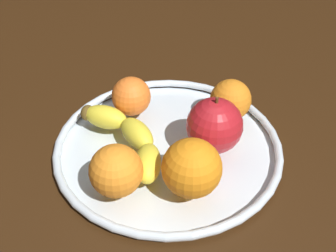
{
  "coord_description": "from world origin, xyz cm",
  "views": [
    {
      "loc": [
        -32.9,
        31.66,
        42.87
      ],
      "look_at": [
        0.0,
        0.0,
        4.8
      ],
      "focal_mm": 43.97,
      "sensor_mm": 36.0,
      "label": 1
    }
  ],
  "objects_px": {
    "apple": "(214,126)",
    "orange_center": "(231,100)",
    "orange_back_left": "(116,171)",
    "orange_front_left": "(192,168)",
    "banana": "(127,136)",
    "fruit_bowl": "(168,146)",
    "orange_front_right": "(131,96)"
  },
  "relations": [
    {
      "from": "apple",
      "to": "orange_center",
      "type": "bearing_deg",
      "value": -67.68
    },
    {
      "from": "apple",
      "to": "orange_back_left",
      "type": "bearing_deg",
      "value": 78.34
    },
    {
      "from": "orange_front_left",
      "to": "banana",
      "type": "bearing_deg",
      "value": 2.11
    },
    {
      "from": "fruit_bowl",
      "to": "orange_back_left",
      "type": "relative_size",
      "value": 4.9
    },
    {
      "from": "banana",
      "to": "orange_back_left",
      "type": "height_order",
      "value": "orange_back_left"
    },
    {
      "from": "orange_center",
      "to": "orange_back_left",
      "type": "xyz_separation_m",
      "value": [
        0.0,
        0.23,
        0.0
      ]
    },
    {
      "from": "fruit_bowl",
      "to": "orange_center",
      "type": "bearing_deg",
      "value": -101.9
    },
    {
      "from": "orange_center",
      "to": "orange_back_left",
      "type": "relative_size",
      "value": 0.93
    },
    {
      "from": "banana",
      "to": "orange_front_left",
      "type": "xyz_separation_m",
      "value": [
        -0.12,
        -0.0,
        0.02
      ]
    },
    {
      "from": "apple",
      "to": "orange_center",
      "type": "distance_m",
      "value": 0.08
    },
    {
      "from": "orange_front_left",
      "to": "apple",
      "type": "bearing_deg",
      "value": -67.42
    },
    {
      "from": "banana",
      "to": "orange_front_left",
      "type": "distance_m",
      "value": 0.13
    },
    {
      "from": "orange_front_left",
      "to": "orange_back_left",
      "type": "height_order",
      "value": "orange_front_left"
    },
    {
      "from": "banana",
      "to": "orange_center",
      "type": "xyz_separation_m",
      "value": [
        -0.06,
        -0.16,
        0.01
      ]
    },
    {
      "from": "fruit_bowl",
      "to": "orange_back_left",
      "type": "distance_m",
      "value": 0.12
    },
    {
      "from": "banana",
      "to": "orange_front_right",
      "type": "distance_m",
      "value": 0.08
    },
    {
      "from": "apple",
      "to": "orange_center",
      "type": "height_order",
      "value": "apple"
    },
    {
      "from": "apple",
      "to": "orange_back_left",
      "type": "relative_size",
      "value": 1.28
    },
    {
      "from": "fruit_bowl",
      "to": "banana",
      "type": "xyz_separation_m",
      "value": [
        0.04,
        0.05,
        0.03
      ]
    },
    {
      "from": "banana",
      "to": "apple",
      "type": "bearing_deg",
      "value": -126.48
    },
    {
      "from": "orange_center",
      "to": "orange_back_left",
      "type": "distance_m",
      "value": 0.23
    },
    {
      "from": "apple",
      "to": "orange_center",
      "type": "xyz_separation_m",
      "value": [
        0.03,
        -0.07,
        -0.01
      ]
    },
    {
      "from": "fruit_bowl",
      "to": "orange_front_left",
      "type": "distance_m",
      "value": 0.11
    },
    {
      "from": "fruit_bowl",
      "to": "banana",
      "type": "height_order",
      "value": "banana"
    },
    {
      "from": "banana",
      "to": "apple",
      "type": "relative_size",
      "value": 2.24
    },
    {
      "from": "apple",
      "to": "orange_front_left",
      "type": "xyz_separation_m",
      "value": [
        -0.03,
        0.08,
        -0.0
      ]
    },
    {
      "from": "banana",
      "to": "orange_back_left",
      "type": "xyz_separation_m",
      "value": [
        -0.06,
        0.06,
        0.02
      ]
    },
    {
      "from": "apple",
      "to": "orange_front_left",
      "type": "bearing_deg",
      "value": 112.58
    },
    {
      "from": "banana",
      "to": "apple",
      "type": "height_order",
      "value": "apple"
    },
    {
      "from": "fruit_bowl",
      "to": "orange_front_right",
      "type": "height_order",
      "value": "orange_front_right"
    },
    {
      "from": "banana",
      "to": "orange_front_right",
      "type": "height_order",
      "value": "orange_front_right"
    },
    {
      "from": "orange_front_left",
      "to": "orange_center",
      "type": "bearing_deg",
      "value": -67.54
    }
  ]
}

